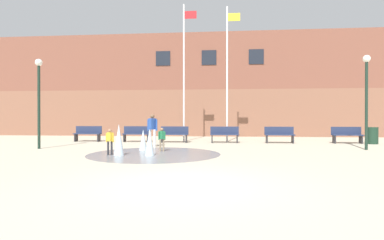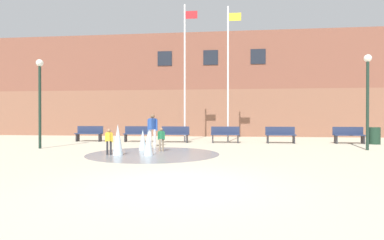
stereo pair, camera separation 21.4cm
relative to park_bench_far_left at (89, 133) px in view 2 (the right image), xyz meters
The scene contains 17 objects.
ground_plane 12.99m from the park_bench_far_left, 57.35° to the right, with size 100.00×100.00×0.00m, color #BCB299.
library_building 11.49m from the park_bench_far_left, 50.25° to the left, with size 36.00×6.05×7.89m.
splash_fountain 7.50m from the park_bench_far_left, 50.34° to the right, with size 5.11×5.11×1.17m.
park_bench_far_left is the anchor object (origin of this frame).
park_bench_left_of_flagpoles 2.97m from the park_bench_far_left, ahead, with size 1.60×0.44×0.91m.
park_bench_under_left_flagpole 5.23m from the park_bench_far_left, ahead, with size 1.60×0.44×0.91m.
park_bench_center 8.08m from the park_bench_far_left, ahead, with size 1.60×0.44×0.91m.
park_bench_near_trashcan 11.11m from the park_bench_far_left, ahead, with size 1.60×0.44×0.91m.
park_bench_far_right 14.76m from the park_bench_far_left, ahead, with size 1.60×0.44×0.91m.
adult_in_red 5.36m from the park_bench_far_left, 31.86° to the right, with size 0.50×0.39×1.59m.
child_in_fountain 7.19m from the park_bench_far_left, 59.29° to the right, with size 0.31×0.21×0.99m.
child_running 7.22m from the park_bench_far_left, 41.66° to the right, with size 0.31×0.24×0.99m.
flagpole_left 6.89m from the park_bench_far_left, ahead, with size 0.80×0.10×8.09m.
flagpole_right 9.07m from the park_bench_far_left, ahead, with size 0.80×0.10×7.88m.
lamp_post_left_lane 4.78m from the park_bench_far_left, 94.94° to the right, with size 0.32×0.32×4.07m.
lamp_post_right_lane 14.77m from the park_bench_far_left, 13.41° to the right, with size 0.32×0.32×4.15m.
trash_can 15.97m from the park_bench_far_left, ahead, with size 0.56×0.56×0.90m, color #193323.
Camera 2 is at (1.00, -6.16, 1.40)m, focal length 28.00 mm.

